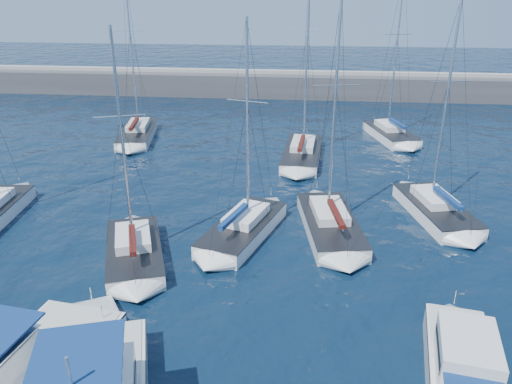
# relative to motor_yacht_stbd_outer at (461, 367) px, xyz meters

# --- Properties ---
(ground) EXTENTS (220.00, 220.00, 0.00)m
(ground) POSITION_rel_motor_yacht_stbd_outer_xyz_m (-11.92, 2.20, -0.94)
(ground) COLOR black
(ground) RESTS_ON ground
(breakwater) EXTENTS (160.00, 6.00, 4.45)m
(breakwater) POSITION_rel_motor_yacht_stbd_outer_xyz_m (-11.92, 54.20, 0.11)
(breakwater) COLOR #424244
(breakwater) RESTS_ON ground
(motor_yacht_stbd_outer) EXTENTS (3.65, 7.06, 3.20)m
(motor_yacht_stbd_outer) POSITION_rel_motor_yacht_stbd_outer_xyz_m (0.00, 0.00, 0.00)
(motor_yacht_stbd_outer) COLOR silver
(motor_yacht_stbd_outer) RESTS_ON ground
(sailboat_mid_b) EXTENTS (5.39, 7.97, 13.33)m
(sailboat_mid_b) POSITION_rel_motor_yacht_stbd_outer_xyz_m (-16.07, 8.24, -0.43)
(sailboat_mid_b) COLOR silver
(sailboat_mid_b) RESTS_ON ground
(sailboat_mid_c) EXTENTS (5.23, 8.39, 13.53)m
(sailboat_mid_c) POSITION_rel_motor_yacht_stbd_outer_xyz_m (-10.15, 11.80, -0.43)
(sailboat_mid_c) COLOR white
(sailboat_mid_c) RESTS_ON ground
(sailboat_mid_d) EXTENTS (4.48, 8.83, 14.85)m
(sailboat_mid_d) POSITION_rel_motor_yacht_stbd_outer_xyz_m (-4.65, 12.94, -0.43)
(sailboat_mid_d) COLOR silver
(sailboat_mid_d) RESTS_ON ground
(sailboat_mid_e) EXTENTS (4.79, 8.33, 14.54)m
(sailboat_mid_e) POSITION_rel_motor_yacht_stbd_outer_xyz_m (2.63, 15.91, -0.42)
(sailboat_mid_e) COLOR white
(sailboat_mid_e) RESTS_ON ground
(sailboat_back_a) EXTENTS (4.52, 9.61, 16.87)m
(sailboat_back_a) POSITION_rel_motor_yacht_stbd_outer_xyz_m (-23.55, 31.83, -0.41)
(sailboat_back_a) COLOR silver
(sailboat_back_a) RESTS_ON ground
(sailboat_back_b) EXTENTS (3.78, 9.56, 17.98)m
(sailboat_back_b) POSITION_rel_motor_yacht_stbd_outer_xyz_m (-6.64, 27.10, -0.40)
(sailboat_back_b) COLOR silver
(sailboat_back_b) RESTS_ON ground
(sailboat_back_c) EXTENTS (5.04, 8.34, 16.38)m
(sailboat_back_c) POSITION_rel_motor_yacht_stbd_outer_xyz_m (2.25, 34.21, -0.40)
(sailboat_back_c) COLOR white
(sailboat_back_c) RESTS_ON ground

